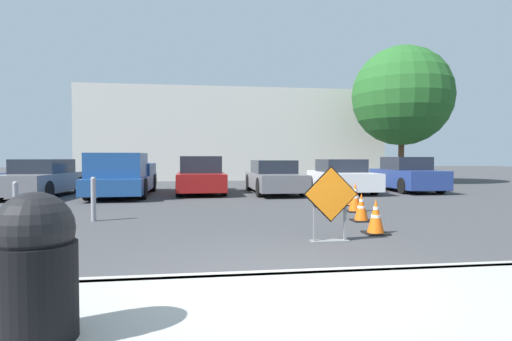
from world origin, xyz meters
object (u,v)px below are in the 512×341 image
at_px(parked_car_third, 201,176).
at_px(trash_bin, 35,266).
at_px(traffic_cone_second, 361,208).
at_px(traffic_cone_fourth, 351,195).
at_px(traffic_cone_third, 355,197).
at_px(parked_car_fifth, 341,177).
at_px(bollard_nearest, 93,198).
at_px(traffic_cone_nearest, 376,217).
at_px(parked_car_second, 42,179).
at_px(road_closed_sign, 331,202).
at_px(traffic_cone_fifth, 343,189).
at_px(parked_car_fourth, 274,178).
at_px(parked_car_sixth, 406,175).
at_px(pickup_truck, 122,177).
at_px(bollard_second, 16,201).

xyz_separation_m(parked_car_third, trash_bin, (-1.14, -13.28, -0.01)).
bearing_deg(traffic_cone_second, traffic_cone_fourth, 73.37).
bearing_deg(traffic_cone_third, parked_car_fifth, 73.64).
relative_size(traffic_cone_third, bollard_nearest, 0.78).
xyz_separation_m(traffic_cone_nearest, parked_car_fifth, (2.53, 8.94, 0.31)).
distance_m(traffic_cone_second, parked_car_second, 11.84).
height_order(traffic_cone_second, traffic_cone_third, traffic_cone_third).
bearing_deg(road_closed_sign, parked_car_second, 131.24).
bearing_deg(parked_car_second, traffic_cone_nearest, 140.72).
xyz_separation_m(traffic_cone_nearest, traffic_cone_fifth, (1.55, 5.97, 0.05)).
bearing_deg(parked_car_fifth, bollard_nearest, 40.52).
bearing_deg(traffic_cone_third, parked_car_fourth, 101.64).
distance_m(traffic_cone_fifth, parked_car_second, 10.99).
relative_size(traffic_cone_fifth, parked_car_fifth, 0.17).
xyz_separation_m(parked_car_second, trash_bin, (4.69, -12.72, 0.02)).
xyz_separation_m(parked_car_second, parked_car_sixth, (14.57, 0.33, 0.03)).
height_order(parked_car_second, trash_bin, parked_car_second).
distance_m(traffic_cone_nearest, bollard_nearest, 6.15).
bearing_deg(parked_car_third, traffic_cone_nearest, 108.73).
bearing_deg(traffic_cone_second, pickup_truck, 133.88).
distance_m(pickup_truck, parked_car_third, 3.04).
height_order(pickup_truck, parked_car_third, pickup_truck).
distance_m(parked_car_third, parked_car_fifth, 5.84).
xyz_separation_m(traffic_cone_second, parked_car_second, (-9.45, 7.12, 0.34)).
relative_size(traffic_cone_third, parked_car_sixth, 0.19).
bearing_deg(bollard_second, parked_car_fifth, 33.92).
bearing_deg(traffic_cone_third, parked_car_second, 150.61).
distance_m(road_closed_sign, parked_car_sixth, 11.53).
relative_size(parked_car_fourth, parked_car_fifth, 1.04).
height_order(road_closed_sign, traffic_cone_fourth, road_closed_sign).
xyz_separation_m(traffic_cone_nearest, parked_car_third, (-3.30, 9.15, 0.36)).
bearing_deg(pickup_truck, trash_bin, 96.92).
height_order(parked_car_fourth, bollard_second, parked_car_fourth).
xyz_separation_m(road_closed_sign, parked_car_third, (-2.22, 9.73, -0.01)).
relative_size(trash_bin, bollard_nearest, 1.06).
relative_size(parked_car_second, pickup_truck, 0.84).
height_order(parked_car_second, bollard_nearest, parked_car_second).
bearing_deg(road_closed_sign, trash_bin, -133.39).
bearing_deg(bollard_nearest, trash_bin, -78.89).
bearing_deg(parked_car_fourth, trash_bin, 71.52).
bearing_deg(bollard_nearest, parked_car_second, 118.59).
distance_m(parked_car_fourth, bollard_second, 9.46).
xyz_separation_m(traffic_cone_third, bollard_second, (-8.13, -0.71, 0.11)).
bearing_deg(bollard_nearest, parked_car_fourth, 50.35).
height_order(traffic_cone_second, pickup_truck, pickup_truck).
relative_size(pickup_truck, bollard_second, 6.00).
height_order(traffic_cone_fourth, parked_car_second, parked_car_second).
distance_m(traffic_cone_second, traffic_cone_third, 1.60).
bearing_deg(trash_bin, traffic_cone_third, 53.80).
relative_size(traffic_cone_third, parked_car_third, 0.18).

